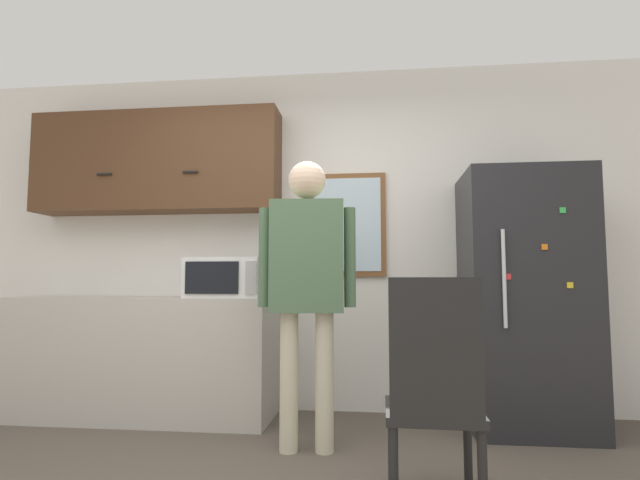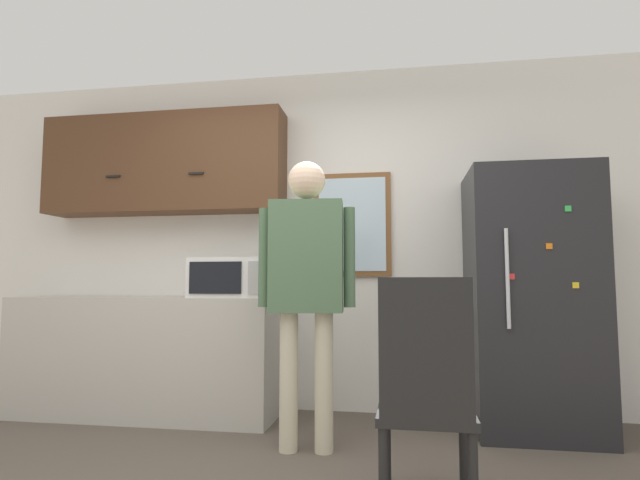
# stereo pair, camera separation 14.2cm
# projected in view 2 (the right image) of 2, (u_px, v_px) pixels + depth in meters

# --- Properties ---
(back_wall) EXTENTS (6.00, 0.06, 2.70)m
(back_wall) POSITION_uv_depth(u_px,v_px,m) (313.00, 238.00, 4.02)
(back_wall) COLOR white
(back_wall) RESTS_ON ground_plane
(counter) EXTENTS (1.99, 0.65, 0.88)m
(counter) POSITION_uv_depth(u_px,v_px,m) (149.00, 355.00, 3.78)
(counter) COLOR #BCB7AD
(counter) RESTS_ON ground_plane
(upper_cabinets) EXTENTS (1.99, 0.33, 0.80)m
(upper_cabinets) POSITION_uv_depth(u_px,v_px,m) (164.00, 165.00, 4.08)
(upper_cabinets) COLOR #51331E
(microwave) EXTENTS (0.53, 0.39, 0.28)m
(microwave) POSITION_uv_depth(u_px,v_px,m) (231.00, 278.00, 3.61)
(microwave) COLOR white
(microwave) RESTS_ON counter
(person) EXTENTS (0.59, 0.26, 1.73)m
(person) POSITION_uv_depth(u_px,v_px,m) (307.00, 271.00, 3.01)
(person) COLOR beige
(person) RESTS_ON ground_plane
(refrigerator) EXTENTS (0.80, 0.71, 1.75)m
(refrigerator) POSITION_uv_depth(u_px,v_px,m) (531.00, 299.00, 3.35)
(refrigerator) COLOR #232326
(refrigerator) RESTS_ON ground_plane
(chair) EXTENTS (0.42, 0.42, 1.01)m
(chair) POSITION_uv_depth(u_px,v_px,m) (425.00, 390.00, 2.12)
(chair) COLOR black
(chair) RESTS_ON ground_plane
(window) EXTENTS (0.61, 0.05, 0.82)m
(window) POSITION_uv_depth(u_px,v_px,m) (352.00, 225.00, 3.93)
(window) COLOR brown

